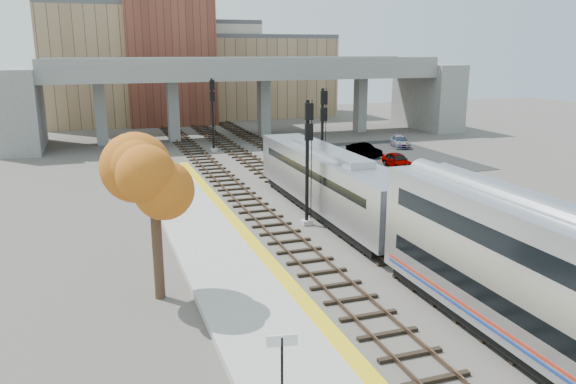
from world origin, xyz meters
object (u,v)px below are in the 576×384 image
object	(u,v)px
signal_mast_near	(308,163)
car_b	(364,150)
signal_mast_far	(213,115)
locomotive	(329,181)
car_c	(400,142)
signal_mast_mid	(322,140)
car_a	(398,160)
tree	(153,179)

from	to	relation	value
signal_mast_near	car_b	size ratio (longest dim) A/B	1.94
car_b	signal_mast_far	bearing A→B (deg)	129.48
locomotive	signal_mast_near	bearing A→B (deg)	-142.96
locomotive	signal_mast_far	world-z (taller)	signal_mast_far
signal_mast_near	signal_mast_far	world-z (taller)	signal_mast_near
locomotive	car_c	size ratio (longest dim) A/B	4.69
signal_mast_far	car_b	world-z (taller)	signal_mast_far
signal_mast_mid	car_c	bearing A→B (deg)	44.26
signal_mast_near	car_a	world-z (taller)	signal_mast_near
locomotive	signal_mast_near	world-z (taller)	signal_mast_near
signal_mast_mid	car_b	xyz separation A→B (m)	(9.42, 11.59, -3.23)
tree	car_c	bearing A→B (deg)	45.76
car_c	locomotive	bearing A→B (deg)	-112.55
tree	car_a	world-z (taller)	tree
signal_mast_near	car_c	world-z (taller)	signal_mast_near
tree	car_b	xyz separation A→B (m)	(23.25, 26.62, -4.60)
car_c	car_b	bearing A→B (deg)	-132.34
locomotive	car_a	world-z (taller)	locomotive
signal_mast_mid	signal_mast_far	distance (m)	19.97
signal_mast_near	car_c	size ratio (longest dim) A/B	1.86
tree	car_b	bearing A→B (deg)	48.86
car_b	car_c	size ratio (longest dim) A/B	0.96
signal_mast_near	car_c	bearing A→B (deg)	49.03
signal_mast_far	tree	bearing A→B (deg)	-105.73
car_c	tree	bearing A→B (deg)	-116.96
locomotive	signal_mast_mid	bearing A→B (deg)	71.29
tree	car_c	world-z (taller)	tree
signal_mast_near	locomotive	bearing A→B (deg)	37.04
signal_mast_near	signal_mast_far	size ratio (longest dim) A/B	1.01
locomotive	signal_mast_near	xyz separation A→B (m)	(-2.10, -1.58, 1.57)
signal_mast_near	car_b	world-z (taller)	signal_mast_near
signal_mast_mid	tree	xyz separation A→B (m)	(-13.84, -15.03, 1.36)
locomotive	car_c	bearing A→B (deg)	50.17
signal_mast_mid	signal_mast_near	bearing A→B (deg)	-118.69
car_a	tree	bearing A→B (deg)	-136.08
signal_mast_far	tree	size ratio (longest dim) A/B	1.06
tree	car_a	distance (m)	31.71
signal_mast_far	car_a	bearing A→B (deg)	-45.05
signal_mast_mid	car_a	bearing A→B (deg)	30.06
signal_mast_near	signal_mast_mid	world-z (taller)	signal_mast_mid
car_a	car_c	xyz separation A→B (m)	(5.86, 9.58, -0.07)
locomotive	signal_mast_far	xyz separation A→B (m)	(-2.10, 25.45, 1.55)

